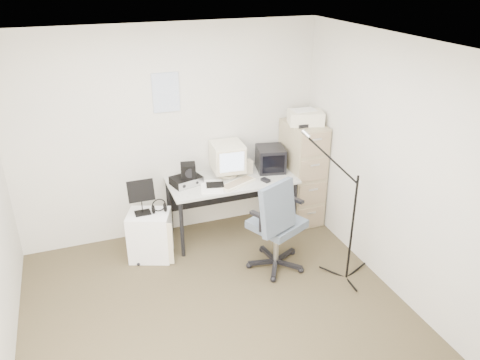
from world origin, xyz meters
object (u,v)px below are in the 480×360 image
object	(u,v)px
filing_cabinet	(302,173)
desk	(232,206)
office_chair	(277,222)
side_cart	(150,235)

from	to	relation	value
filing_cabinet	desk	world-z (taller)	filing_cabinet
office_chair	filing_cabinet	bearing A→B (deg)	24.63
filing_cabinet	side_cart	size ratio (longest dim) A/B	2.32
desk	side_cart	bearing A→B (deg)	-169.93
office_chair	side_cart	distance (m)	1.44
filing_cabinet	side_cart	bearing A→B (deg)	-173.84
desk	side_cart	size ratio (longest dim) A/B	2.67
office_chair	side_cart	bearing A→B (deg)	127.23
filing_cabinet	desk	bearing A→B (deg)	-178.19
filing_cabinet	desk	size ratio (longest dim) A/B	0.87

